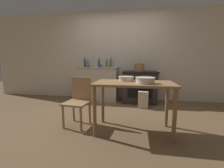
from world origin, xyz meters
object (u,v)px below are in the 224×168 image
(mixing_bowl_small, at_px, (126,78))
(bottle_mid_left, at_px, (88,64))
(stove, at_px, (140,87))
(bottle_center, at_px, (85,63))
(chair, at_px, (79,100))
(bottle_center_left, at_px, (115,64))
(bottle_center_right, at_px, (107,64))
(work_table, at_px, (134,90))
(flour_sack, at_px, (143,100))
(cup_far_right, at_px, (89,66))
(bottle_left, at_px, (111,63))
(stock_pot, at_px, (139,67))
(mixing_bowl_large, at_px, (145,80))
(bottle_far_left, at_px, (99,63))
(cup_mid_right, at_px, (101,66))
(cup_right, at_px, (94,65))

(mixing_bowl_small, relative_size, bottle_mid_left, 1.10)
(stove, relative_size, bottle_center, 3.24)
(chair, height_order, bottle_center, bottle_center)
(bottle_center_left, distance_m, bottle_center_right, 0.24)
(work_table, distance_m, flour_sack, 1.38)
(mixing_bowl_small, relative_size, cup_far_right, 3.16)
(work_table, distance_m, bottle_left, 2.10)
(stove, relative_size, cup_far_right, 11.22)
(flour_sack, distance_m, stock_pot, 0.90)
(work_table, distance_m, bottle_mid_left, 2.34)
(flour_sack, relative_size, bottle_center, 1.39)
(bottle_center_left, height_order, bottle_center_right, bottle_center_right)
(stock_pot, bearing_deg, bottle_center_left, 160.92)
(cup_far_right, bearing_deg, bottle_center_right, 34.47)
(stove, height_order, bottle_center_right, bottle_center_right)
(chair, relative_size, cup_far_right, 10.08)
(bottle_left, height_order, bottle_center_left, bottle_left)
(chair, bearing_deg, bottle_mid_left, 110.12)
(mixing_bowl_large, distance_m, bottle_mid_left, 2.50)
(work_table, height_order, cup_far_right, cup_far_right)
(bottle_far_left, height_order, bottle_center_left, bottle_far_left)
(mixing_bowl_small, height_order, bottle_center_right, bottle_center_right)
(stove, distance_m, flour_sack, 0.56)
(flour_sack, relative_size, cup_far_right, 4.81)
(bottle_far_left, bearing_deg, cup_mid_right, -62.80)
(work_table, bearing_deg, bottle_left, 109.60)
(bottle_center_left, bearing_deg, stove, -15.94)
(work_table, xyz_separation_m, cup_far_right, (-1.25, 1.63, 0.32))
(stock_pot, relative_size, cup_far_right, 3.25)
(stock_pot, relative_size, bottle_center, 0.94)
(bottle_center_left, bearing_deg, flour_sack, -42.11)
(flour_sack, xyz_separation_m, cup_far_right, (-1.45, 0.34, 0.79))
(mixing_bowl_small, distance_m, cup_far_right, 1.85)
(bottle_mid_left, relative_size, bottle_center, 0.83)
(bottle_left, height_order, bottle_mid_left, bottle_left)
(bottle_far_left, bearing_deg, chair, -87.81)
(bottle_far_left, relative_size, cup_far_right, 3.36)
(bottle_center_left, distance_m, cup_far_right, 0.76)
(bottle_far_left, distance_m, bottle_center_right, 0.22)
(mixing_bowl_small, bearing_deg, bottle_center_left, 103.87)
(work_table, relative_size, bottle_mid_left, 5.12)
(cup_mid_right, height_order, cup_right, cup_right)
(bottle_far_left, bearing_deg, mixing_bowl_small, -62.46)
(mixing_bowl_small, distance_m, cup_right, 1.86)
(bottle_mid_left, height_order, cup_mid_right, bottle_mid_left)
(bottle_mid_left, bearing_deg, cup_far_right, -65.60)
(stock_pot, height_order, bottle_center, bottle_center)
(work_table, xyz_separation_m, bottle_center_left, (-0.59, 2.00, 0.35))
(cup_right, bearing_deg, bottle_center_right, 32.75)
(work_table, relative_size, bottle_center, 4.24)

